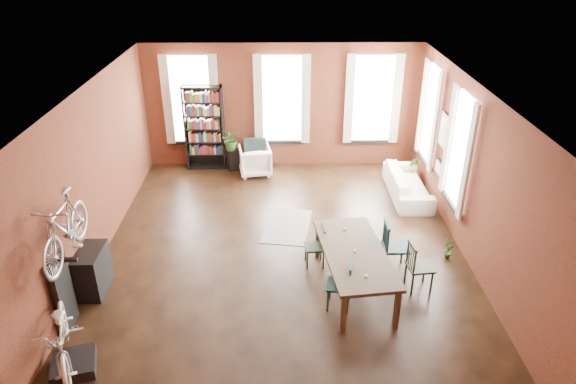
{
  "coord_description": "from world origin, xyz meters",
  "views": [
    {
      "loc": [
        -0.01,
        -8.18,
        5.63
      ],
      "look_at": [
        0.1,
        0.6,
        1.13
      ],
      "focal_mm": 32.0,
      "sensor_mm": 36.0,
      "label": 1
    }
  ],
  "objects_px": {
    "console_table": "(93,271)",
    "dining_chair_d": "(396,247)",
    "dining_chair_a": "(339,285)",
    "plant_stand": "(234,160)",
    "dining_table": "(354,270)",
    "cream_sofa": "(408,180)",
    "bicycle_floor": "(57,314)",
    "bike_trainer": "(74,365)",
    "bookshelf": "(204,128)",
    "dining_chair_b": "(315,246)",
    "dining_chair_c": "(420,266)",
    "white_armchair": "(255,159)"
  },
  "relations": [
    {
      "from": "bookshelf",
      "to": "white_armchair",
      "type": "bearing_deg",
      "value": -17.64
    },
    {
      "from": "bike_trainer",
      "to": "cream_sofa",
      "type": "bearing_deg",
      "value": 41.88
    },
    {
      "from": "bicycle_floor",
      "to": "dining_table",
      "type": "bearing_deg",
      "value": 0.72
    },
    {
      "from": "bike_trainer",
      "to": "white_armchair",
      "type": "bearing_deg",
      "value": 70.85
    },
    {
      "from": "cream_sofa",
      "to": "white_armchair",
      "type": "bearing_deg",
      "value": 70.58
    },
    {
      "from": "dining_table",
      "to": "plant_stand",
      "type": "relative_size",
      "value": 4.1
    },
    {
      "from": "bookshelf",
      "to": "cream_sofa",
      "type": "relative_size",
      "value": 1.06
    },
    {
      "from": "cream_sofa",
      "to": "bike_trainer",
      "type": "xyz_separation_m",
      "value": [
        -5.96,
        -5.34,
        -0.32
      ]
    },
    {
      "from": "dining_chair_d",
      "to": "cream_sofa",
      "type": "xyz_separation_m",
      "value": [
        0.9,
        2.96,
        -0.08
      ]
    },
    {
      "from": "bookshelf",
      "to": "dining_table",
      "type": "bearing_deg",
      "value": -58.4
    },
    {
      "from": "dining_table",
      "to": "bookshelf",
      "type": "height_order",
      "value": "bookshelf"
    },
    {
      "from": "dining_table",
      "to": "dining_chair_d",
      "type": "relative_size",
      "value": 2.3
    },
    {
      "from": "cream_sofa",
      "to": "bicycle_floor",
      "type": "bearing_deg",
      "value": 131.85
    },
    {
      "from": "dining_table",
      "to": "white_armchair",
      "type": "relative_size",
      "value": 2.81
    },
    {
      "from": "bike_trainer",
      "to": "dining_chair_a",
      "type": "bearing_deg",
      "value": 18.95
    },
    {
      "from": "bike_trainer",
      "to": "dining_table",
      "type": "bearing_deg",
      "value": 23.27
    },
    {
      "from": "dining_chair_b",
      "to": "bike_trainer",
      "type": "height_order",
      "value": "dining_chair_b"
    },
    {
      "from": "dining_chair_a",
      "to": "plant_stand",
      "type": "xyz_separation_m",
      "value": [
        -2.2,
        5.55,
        -0.16
      ]
    },
    {
      "from": "cream_sofa",
      "to": "bicycle_floor",
      "type": "distance_m",
      "value": 8.07
    },
    {
      "from": "bookshelf",
      "to": "plant_stand",
      "type": "bearing_deg",
      "value": -11.05
    },
    {
      "from": "dining_chair_b",
      "to": "dining_chair_c",
      "type": "height_order",
      "value": "dining_chair_c"
    },
    {
      "from": "bookshelf",
      "to": "bike_trainer",
      "type": "distance_m",
      "value": 7.18
    },
    {
      "from": "white_armchair",
      "to": "plant_stand",
      "type": "bearing_deg",
      "value": -34.54
    },
    {
      "from": "cream_sofa",
      "to": "console_table",
      "type": "height_order",
      "value": "cream_sofa"
    },
    {
      "from": "dining_chair_d",
      "to": "bike_trainer",
      "type": "relative_size",
      "value": 1.66
    },
    {
      "from": "dining_table",
      "to": "dining_chair_a",
      "type": "xyz_separation_m",
      "value": [
        -0.3,
        -0.47,
        0.05
      ]
    },
    {
      "from": "console_table",
      "to": "dining_chair_d",
      "type": "bearing_deg",
      "value": 5.78
    },
    {
      "from": "dining_table",
      "to": "dining_chair_b",
      "type": "height_order",
      "value": "dining_chair_b"
    },
    {
      "from": "dining_table",
      "to": "plant_stand",
      "type": "xyz_separation_m",
      "value": [
        -2.49,
        5.08,
        -0.11
      ]
    },
    {
      "from": "white_armchair",
      "to": "bike_trainer",
      "type": "xyz_separation_m",
      "value": [
        -2.3,
        -6.63,
        -0.32
      ]
    },
    {
      "from": "dining_table",
      "to": "bicycle_floor",
      "type": "bearing_deg",
      "value": -163.65
    },
    {
      "from": "dining_chair_d",
      "to": "plant_stand",
      "type": "distance_m",
      "value": 5.62
    },
    {
      "from": "dining_table",
      "to": "dining_chair_d",
      "type": "xyz_separation_m",
      "value": [
        0.83,
        0.56,
        0.11
      ]
    },
    {
      "from": "dining_chair_b",
      "to": "dining_table",
      "type": "bearing_deg",
      "value": 36.51
    },
    {
      "from": "dining_chair_c",
      "to": "cream_sofa",
      "type": "height_order",
      "value": "dining_chair_c"
    },
    {
      "from": "bookshelf",
      "to": "bike_trainer",
      "type": "xyz_separation_m",
      "value": [
        -1.01,
        -7.04,
        -1.01
      ]
    },
    {
      "from": "white_armchair",
      "to": "console_table",
      "type": "xyz_separation_m",
      "value": [
        -2.57,
        -4.79,
        -0.0
      ]
    },
    {
      "from": "dining_chair_a",
      "to": "bike_trainer",
      "type": "distance_m",
      "value": 4.16
    },
    {
      "from": "dining_chair_d",
      "to": "white_armchair",
      "type": "height_order",
      "value": "dining_chair_d"
    },
    {
      "from": "cream_sofa",
      "to": "console_table",
      "type": "bearing_deg",
      "value": 119.33
    },
    {
      "from": "console_table",
      "to": "bookshelf",
      "type": "bearing_deg",
      "value": 76.17
    },
    {
      "from": "dining_chair_b",
      "to": "dining_chair_c",
      "type": "bearing_deg",
      "value": 63.27
    },
    {
      "from": "dining_chair_b",
      "to": "dining_chair_c",
      "type": "xyz_separation_m",
      "value": [
        1.77,
        -0.74,
        0.06
      ]
    },
    {
      "from": "bookshelf",
      "to": "white_armchair",
      "type": "xyz_separation_m",
      "value": [
        1.29,
        -0.41,
        -0.7
      ]
    },
    {
      "from": "white_armchair",
      "to": "console_table",
      "type": "relative_size",
      "value": 1.01
    },
    {
      "from": "dining_chair_a",
      "to": "cream_sofa",
      "type": "height_order",
      "value": "dining_chair_a"
    },
    {
      "from": "dining_table",
      "to": "dining_chair_b",
      "type": "bearing_deg",
      "value": 123.46
    },
    {
      "from": "dining_chair_c",
      "to": "cream_sofa",
      "type": "xyz_separation_m",
      "value": [
        0.59,
        3.53,
        -0.05
      ]
    },
    {
      "from": "dining_chair_d",
      "to": "bookshelf",
      "type": "distance_m",
      "value": 6.2
    },
    {
      "from": "bicycle_floor",
      "to": "dining_chair_b",
      "type": "bearing_deg",
      "value": 12.75
    }
  ]
}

